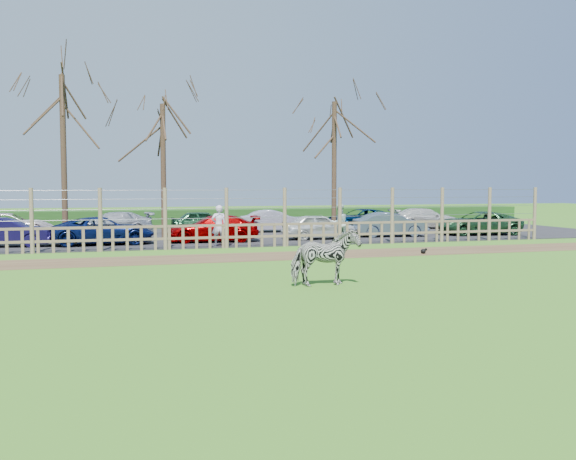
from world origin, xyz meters
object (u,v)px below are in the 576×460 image
object	(u,v)px
car_11	(274,221)
car_12	(360,219)
car_1	(7,232)
car_10	(204,222)
car_5	(390,224)
car_8	(9,225)
tree_mid	(163,138)
car_9	(112,224)
car_13	(425,218)
car_2	(104,231)
tree_right	(334,135)
visitor_a	(219,226)
crow	(424,251)
visitor_b	(339,223)
car_3	(213,229)
car_4	(319,226)
tree_left	(63,117)
car_6	(478,223)
zebra	(325,258)

from	to	relation	value
car_11	car_12	bearing A→B (deg)	-82.77
car_1	car_10	world-z (taller)	same
car_5	car_8	distance (m)	18.84
tree_mid	car_9	world-z (taller)	tree_mid
car_10	car_13	xyz separation A→B (m)	(13.17, -0.09, 0.00)
car_2	car_12	size ratio (longest dim) A/B	1.00
car_2	car_10	size ratio (longest dim) A/B	1.23
tree_right	car_11	world-z (taller)	tree_right
visitor_a	crow	world-z (taller)	visitor_a
car_5	car_9	distance (m)	14.12
visitor_a	car_11	bearing A→B (deg)	-116.33
tree_mid	car_10	world-z (taller)	tree_mid
visitor_b	car_8	distance (m)	16.27
car_5	car_2	bearing A→B (deg)	98.25
car_5	crow	bearing A→B (deg)	170.10
crow	car_13	xyz separation A→B (m)	(6.80, 12.36, 0.54)
car_3	visitor_b	bearing A→B (deg)	74.25
car_4	car_12	xyz separation A→B (m)	(4.41, 5.39, 0.00)
tree_right	car_3	world-z (taller)	tree_right
tree_left	car_11	bearing A→B (deg)	17.37
visitor_a	visitor_b	world-z (taller)	same
visitor_a	car_11	world-z (taller)	visitor_a
tree_right	car_1	world-z (taller)	tree_right
car_5	car_1	bearing A→B (deg)	97.60
tree_right	car_6	size ratio (longest dim) A/B	1.70
car_4	visitor_a	bearing A→B (deg)	113.84
car_8	tree_right	bearing A→B (deg)	-97.69
car_1	car_11	world-z (taller)	same
tree_right	car_1	xyz separation A→B (m)	(-15.74, -3.18, -4.60)
car_3	car_4	world-z (taller)	same
car_9	car_10	xyz separation A→B (m)	(4.78, 0.39, 0.00)
visitor_b	car_9	world-z (taller)	visitor_b
tree_left	visitor_b	world-z (taller)	tree_left
tree_right	car_12	bearing A→B (deg)	40.74
tree_mid	tree_right	xyz separation A→B (m)	(9.00, 0.50, 0.37)
car_6	car_12	distance (m)	6.81
car_5	car_9	bearing A→B (deg)	77.54
zebra	car_12	distance (m)	20.65
tree_right	crow	size ratio (longest dim) A/B	28.11
car_5	car_12	bearing A→B (deg)	1.20
visitor_a	car_5	bearing A→B (deg)	-159.42
car_3	car_8	distance (m)	10.62
tree_right	visitor_b	size ratio (longest dim) A/B	4.26
tree_right	car_6	bearing A→B (deg)	-24.55
tree_left	car_8	xyz separation A→B (m)	(-2.77, 3.51, -4.98)
car_2	car_8	bearing A→B (deg)	37.21
zebra	car_13	distance (m)	22.72
car_12	zebra	bearing A→B (deg)	-32.90
tree_left	car_8	world-z (taller)	tree_left
tree_mid	car_2	size ratio (longest dim) A/B	1.58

